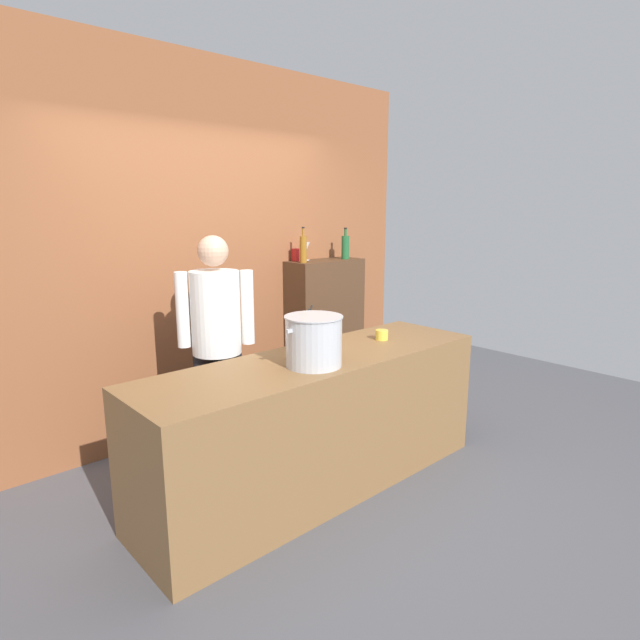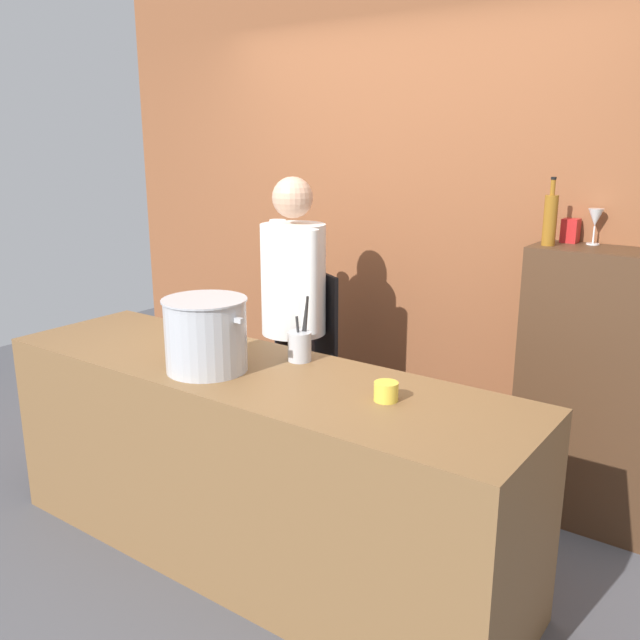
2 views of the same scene
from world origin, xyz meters
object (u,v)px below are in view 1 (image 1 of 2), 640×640
at_px(chef, 217,336).
at_px(utensil_crock, 308,338).
at_px(wine_bottle_amber, 303,249).
at_px(stockpot_large, 314,341).
at_px(spice_tin_red, 297,255).
at_px(wine_glass_tall, 306,247).
at_px(butter_jar, 382,335).
at_px(wine_bottle_green, 345,247).

xyz_separation_m(chef, utensil_crock, (0.42, -0.50, 0.01)).
relative_size(utensil_crock, wine_bottle_amber, 0.94).
distance_m(stockpot_large, wine_bottle_amber, 1.66).
distance_m(chef, stockpot_large, 0.85).
height_order(stockpot_large, wine_bottle_amber, wine_bottle_amber).
height_order(wine_bottle_amber, spice_tin_red, wine_bottle_amber).
distance_m(utensil_crock, wine_glass_tall, 1.51).
bearing_deg(wine_bottle_amber, wine_glass_tall, 42.44).
bearing_deg(spice_tin_red, utensil_crock, -126.69).
height_order(butter_jar, wine_bottle_amber, wine_bottle_amber).
distance_m(chef, spice_tin_red, 1.43).
distance_m(wine_bottle_amber, wine_glass_tall, 0.22).
height_order(utensil_crock, wine_bottle_amber, wine_bottle_amber).
xyz_separation_m(wine_bottle_amber, wine_glass_tall, (0.16, 0.15, -0.00)).
xyz_separation_m(chef, wine_glass_tall, (1.33, 0.58, 0.52)).
bearing_deg(spice_tin_red, chef, -154.51).
xyz_separation_m(stockpot_large, wine_glass_tall, (1.16, 1.41, 0.43)).
relative_size(butter_jar, spice_tin_red, 0.81).
xyz_separation_m(stockpot_large, butter_jar, (0.79, 0.14, -0.12)).
xyz_separation_m(butter_jar, wine_glass_tall, (0.37, 1.27, 0.55)).
relative_size(wine_glass_tall, spice_tin_red, 1.48).
xyz_separation_m(stockpot_large, wine_bottle_green, (1.51, 1.25, 0.42)).
relative_size(butter_jar, wine_bottle_amber, 0.29).
height_order(chef, wine_bottle_green, chef).
bearing_deg(utensil_crock, wine_glass_tall, 49.72).
xyz_separation_m(utensil_crock, wine_glass_tall, (0.92, 1.08, 0.51)).
distance_m(utensil_crock, butter_jar, 0.58).
xyz_separation_m(utensil_crock, spice_tin_red, (0.81, 1.08, 0.45)).
relative_size(stockpot_large, butter_jar, 4.48).
height_order(stockpot_large, wine_bottle_green, wine_bottle_green).
distance_m(stockpot_large, wine_glass_tall, 1.87).
height_order(utensil_crock, spice_tin_red, spice_tin_red).
bearing_deg(spice_tin_red, wine_bottle_green, -19.35).
bearing_deg(stockpot_large, wine_bottle_green, 39.58).
bearing_deg(butter_jar, wine_bottle_green, 56.84).
relative_size(wine_bottle_green, spice_tin_red, 2.60).
xyz_separation_m(stockpot_large, spice_tin_red, (1.05, 1.41, 0.36)).
relative_size(chef, utensil_crock, 5.62).
distance_m(chef, wine_bottle_amber, 1.35).
bearing_deg(utensil_crock, chef, 129.94).
relative_size(chef, wine_glass_tall, 9.85).
distance_m(chef, utensil_crock, 0.65).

